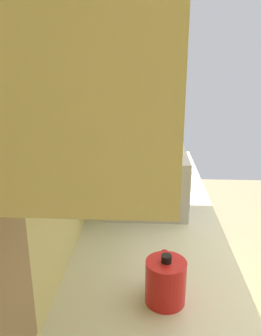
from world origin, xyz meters
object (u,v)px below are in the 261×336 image
bowl (157,172)px  oven_range (148,185)px  microwave (148,177)px  kettle (166,281)px

bowl → oven_range: bearing=3.5°
microwave → bowl: 0.47m
microwave → bowl: microwave is taller
microwave → kettle: size_ratio=2.93×
oven_range → kettle: oven_range is taller
oven_range → bowl: (-0.96, -0.06, 0.46)m
oven_range → microwave: (-1.41, 0.00, 0.58)m
bowl → kettle: bearing=180.0°
oven_range → kettle: 2.26m
bowl → kettle: (-1.24, 0.00, 0.05)m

